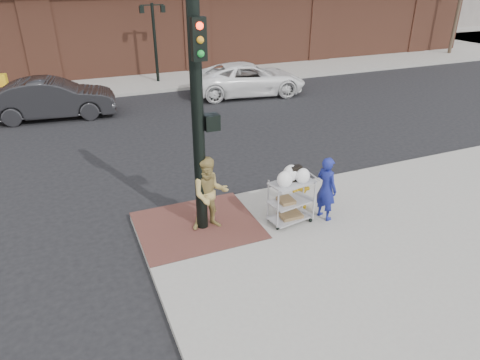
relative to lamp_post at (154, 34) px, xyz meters
name	(u,v)px	position (x,y,z in m)	size (l,w,h in m)	color
ground	(235,245)	(-2.00, -16.00, -2.62)	(220.00, 220.00, 0.00)	black
sidewalk_far	(228,36)	(10.50, 16.00, -2.54)	(65.00, 36.00, 0.15)	gray
brick_curb_ramp	(197,225)	(-2.60, -15.10, -2.46)	(2.80, 2.40, 0.01)	#592D29
lamp_post	(154,34)	(0.00, 0.00, 0.00)	(1.32, 0.22, 4.00)	black
traffic_signal_pole	(199,118)	(-2.48, -15.23, 0.21)	(0.61, 0.51, 5.00)	black
woman_blue	(326,188)	(0.38, -15.96, -1.67)	(0.58, 0.38, 1.59)	navy
pedestrian_tan	(210,194)	(-2.33, -15.31, -1.58)	(0.87, 0.67, 1.78)	#A48C4D
sedan_dark	(52,99)	(-5.43, -4.34, -1.79)	(1.75, 5.03, 1.66)	black
minivan_white	(249,79)	(3.64, -4.07, -1.83)	(2.61, 5.65, 1.57)	white
utility_cart	(291,198)	(-0.48, -15.81, -1.82)	(1.11, 0.74, 1.43)	#949599
fire_hydrant	(301,190)	(0.09, -15.31, -1.98)	(0.45, 0.31, 0.95)	gold
newsbox_yellow	(3,86)	(-7.55, -0.57, -1.91)	(0.47, 0.42, 1.11)	yellow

